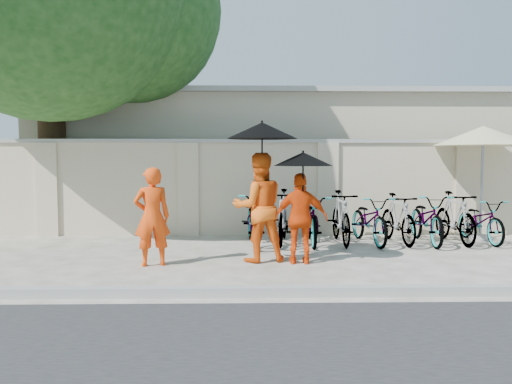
{
  "coord_description": "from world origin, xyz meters",
  "views": [
    {
      "loc": [
        0.23,
        -7.66,
        1.69
      ],
      "look_at": [
        0.41,
        0.8,
        1.1
      ],
      "focal_mm": 35.0,
      "sensor_mm": 36.0,
      "label": 1
    }
  ],
  "objects_px": {
    "monk_left": "(152,217)",
    "monk_right": "(301,218)",
    "patio_umbrella": "(483,137)",
    "monk_center": "(259,207)"
  },
  "relations": [
    {
      "from": "monk_left",
      "to": "monk_right",
      "type": "xyz_separation_m",
      "value": [
        2.33,
        0.09,
        -0.05
      ]
    },
    {
      "from": "monk_right",
      "to": "patio_umbrella",
      "type": "relative_size",
      "value": 0.62
    },
    {
      "from": "monk_center",
      "to": "monk_right",
      "type": "distance_m",
      "value": 0.71
    },
    {
      "from": "monk_left",
      "to": "patio_umbrella",
      "type": "height_order",
      "value": "patio_umbrella"
    },
    {
      "from": "monk_left",
      "to": "monk_center",
      "type": "relative_size",
      "value": 0.87
    },
    {
      "from": "monk_right",
      "to": "patio_umbrella",
      "type": "distance_m",
      "value": 4.76
    },
    {
      "from": "monk_center",
      "to": "monk_right",
      "type": "height_order",
      "value": "monk_center"
    },
    {
      "from": "monk_center",
      "to": "patio_umbrella",
      "type": "relative_size",
      "value": 0.75
    },
    {
      "from": "monk_center",
      "to": "patio_umbrella",
      "type": "height_order",
      "value": "patio_umbrella"
    },
    {
      "from": "monk_center",
      "to": "monk_right",
      "type": "relative_size",
      "value": 1.22
    }
  ]
}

